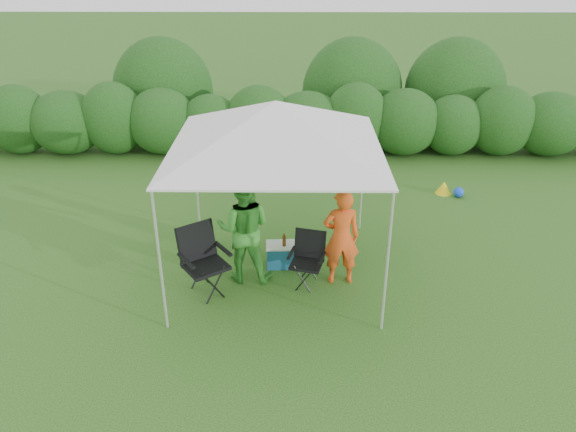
{
  "coord_description": "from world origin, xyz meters",
  "views": [
    {
      "loc": [
        0.26,
        -7.33,
        4.93
      ],
      "look_at": [
        0.18,
        0.4,
        1.05
      ],
      "focal_mm": 35.0,
      "sensor_mm": 36.0,
      "label": 1
    }
  ],
  "objects_px": {
    "canopy": "(276,126)",
    "chair_left": "(202,256)",
    "man": "(341,237)",
    "woman": "(244,228)",
    "chair_right": "(308,255)",
    "cooler": "(281,255)"
  },
  "relations": [
    {
      "from": "chair_right",
      "to": "man",
      "type": "relative_size",
      "value": 0.55
    },
    {
      "from": "chair_right",
      "to": "cooler",
      "type": "xyz_separation_m",
      "value": [
        -0.44,
        0.5,
        -0.29
      ]
    },
    {
      "from": "cooler",
      "to": "canopy",
      "type": "bearing_deg",
      "value": -111.02
    },
    {
      "from": "man",
      "to": "woman",
      "type": "distance_m",
      "value": 1.5
    },
    {
      "from": "canopy",
      "to": "chair_left",
      "type": "xyz_separation_m",
      "value": [
        -1.11,
        -0.57,
        -1.85
      ]
    },
    {
      "from": "woman",
      "to": "cooler",
      "type": "distance_m",
      "value": 0.96
    },
    {
      "from": "man",
      "to": "cooler",
      "type": "height_order",
      "value": "man"
    },
    {
      "from": "chair_right",
      "to": "woman",
      "type": "height_order",
      "value": "woman"
    },
    {
      "from": "canopy",
      "to": "cooler",
      "type": "distance_m",
      "value": 2.27
    },
    {
      "from": "chair_right",
      "to": "cooler",
      "type": "distance_m",
      "value": 0.72
    },
    {
      "from": "chair_right",
      "to": "cooler",
      "type": "height_order",
      "value": "chair_right"
    },
    {
      "from": "man",
      "to": "woman",
      "type": "relative_size",
      "value": 0.89
    },
    {
      "from": "man",
      "to": "cooler",
      "type": "relative_size",
      "value": 3.21
    },
    {
      "from": "man",
      "to": "cooler",
      "type": "bearing_deg",
      "value": -30.51
    },
    {
      "from": "cooler",
      "to": "man",
      "type": "bearing_deg",
      "value": -28.82
    },
    {
      "from": "canopy",
      "to": "chair_left",
      "type": "height_order",
      "value": "canopy"
    },
    {
      "from": "chair_right",
      "to": "woman",
      "type": "xyz_separation_m",
      "value": [
        -0.99,
        0.13,
        0.4
      ]
    },
    {
      "from": "chair_right",
      "to": "woman",
      "type": "relative_size",
      "value": 0.48
    },
    {
      "from": "chair_left",
      "to": "cooler",
      "type": "distance_m",
      "value": 1.44
    },
    {
      "from": "woman",
      "to": "cooler",
      "type": "xyz_separation_m",
      "value": [
        0.55,
        0.37,
        -0.69
      ]
    },
    {
      "from": "chair_left",
      "to": "cooler",
      "type": "xyz_separation_m",
      "value": [
        1.17,
        0.73,
        -0.41
      ]
    },
    {
      "from": "chair_left",
      "to": "man",
      "type": "height_order",
      "value": "man"
    }
  ]
}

